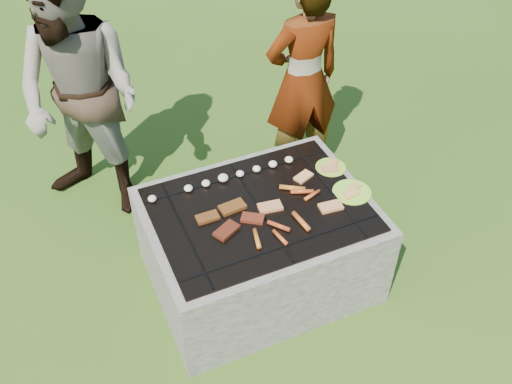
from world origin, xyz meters
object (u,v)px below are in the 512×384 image
(fire_pit, at_px, (259,247))
(plate_near, at_px, (352,192))
(bystander, at_px, (81,98))
(plate_far, at_px, (331,168))
(cook, at_px, (303,80))

(fire_pit, xyz_separation_m, plate_near, (0.56, -0.09, 0.33))
(plate_near, height_order, bystander, bystander)
(fire_pit, xyz_separation_m, plate_far, (0.56, 0.16, 0.33))
(plate_near, relative_size, cook, 0.16)
(cook, bearing_deg, plate_near, 79.51)
(plate_near, height_order, cook, cook)
(fire_pit, bearing_deg, bystander, 123.66)
(fire_pit, height_order, plate_far, plate_far)
(plate_near, bearing_deg, bystander, 137.09)
(bystander, bearing_deg, cook, 38.67)
(fire_pit, relative_size, cook, 0.82)
(fire_pit, height_order, cook, cook)
(plate_near, distance_m, cook, 1.01)
(plate_far, height_order, cook, cook)
(plate_far, height_order, bystander, bystander)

